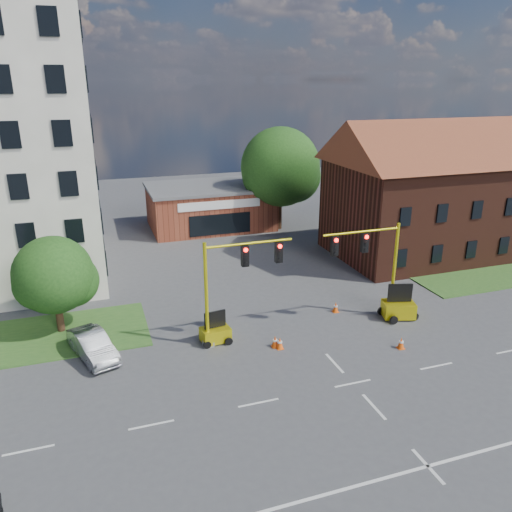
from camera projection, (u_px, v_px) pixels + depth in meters
name	position (u px, v px, depth m)	size (l,w,h in m)	color
ground	(353.00, 383.00, 24.99)	(120.00, 120.00, 0.00)	#464649
grass_verge_ne	(503.00, 277.00, 38.44)	(14.00, 4.00, 0.08)	#2D5821
lane_markings	(386.00, 420.00, 22.31)	(60.00, 36.00, 0.01)	silver
brick_shop	(210.00, 206.00, 51.05)	(12.40, 8.40, 4.30)	maroon
townhouse_row	(452.00, 184.00, 42.72)	(21.00, 11.00, 11.50)	#451F14
tree_large	(284.00, 169.00, 49.25)	(8.18, 7.79, 10.17)	#322212
tree_nw_front	(58.00, 277.00, 29.12)	(4.80, 4.57, 5.96)	#322212
signal_mast_west	(235.00, 279.00, 27.73)	(5.30, 0.60, 6.20)	gray
signal_mast_east	(372.00, 262.00, 30.35)	(5.30, 0.60, 6.20)	gray
trailer_west	(215.00, 333.00, 28.76)	(1.76, 1.29, 1.86)	yellow
trailer_east	(398.00, 308.00, 31.67)	(2.24, 1.81, 2.22)	yellow
cone_a	(280.00, 343.00, 28.12)	(0.40, 0.40, 0.70)	#FF570D
cone_b	(275.00, 342.00, 28.29)	(0.40, 0.40, 0.70)	#FF570D
cone_c	(401.00, 343.00, 28.14)	(0.40, 0.40, 0.70)	#FF570D
cone_d	(336.00, 307.00, 32.57)	(0.40, 0.40, 0.70)	#FF570D
pickup_white	(411.00, 251.00, 41.87)	(2.65, 5.75, 1.60)	white
sedan_silver_front	(93.00, 345.00, 27.15)	(1.50, 4.30, 1.42)	#939699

